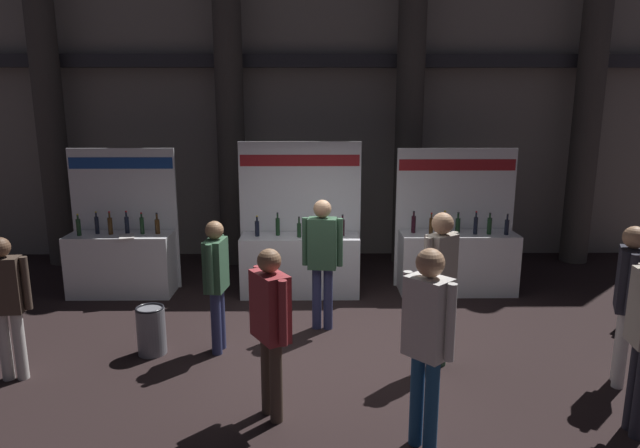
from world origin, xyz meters
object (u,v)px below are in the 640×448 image
(exhibitor_booth_0, at_px, (122,258))
(visitor_0, at_px, (270,318))
(visitor_5, at_px, (628,292))
(visitor_8, at_px, (322,253))
(exhibitor_booth_1, at_px, (300,257))
(visitor_1, at_px, (440,277))
(visitor_4, at_px, (216,276))
(exhibitor_booth_2, at_px, (457,256))
(visitor_3, at_px, (6,298))
(trash_bin, at_px, (151,330))
(visitor_2, at_px, (427,331))

(exhibitor_booth_0, xyz_separation_m, visitor_0, (2.65, -3.61, 0.43))
(visitor_5, height_order, visitor_8, visitor_8)
(exhibitor_booth_1, bearing_deg, visitor_1, -57.26)
(visitor_0, xyz_separation_m, visitor_4, (-0.77, 1.47, -0.05))
(exhibitor_booth_2, height_order, visitor_4, exhibitor_booth_2)
(exhibitor_booth_0, height_order, visitor_3, exhibitor_booth_0)
(exhibitor_booth_2, bearing_deg, visitor_3, -152.99)
(visitor_8, bearing_deg, trash_bin, 26.40)
(visitor_3, bearing_deg, exhibitor_booth_2, 20.58)
(exhibitor_booth_0, height_order, exhibitor_booth_1, exhibitor_booth_1)
(exhibitor_booth_0, height_order, visitor_4, exhibitor_booth_0)
(exhibitor_booth_2, height_order, visitor_8, exhibitor_booth_2)
(visitor_2, xyz_separation_m, visitor_3, (-4.29, 1.30, -0.17))
(exhibitor_booth_2, relative_size, visitor_0, 1.35)
(trash_bin, xyz_separation_m, visitor_0, (1.57, -1.42, 0.73))
(visitor_3, relative_size, visitor_5, 0.92)
(exhibitor_booth_0, relative_size, visitor_3, 1.42)
(visitor_2, distance_m, visitor_3, 4.49)
(visitor_0, bearing_deg, exhibitor_booth_1, -34.37)
(visitor_3, relative_size, visitor_4, 0.99)
(visitor_5, bearing_deg, visitor_1, 102.08)
(visitor_1, distance_m, visitor_8, 1.73)
(exhibitor_booth_0, height_order, visitor_1, exhibitor_booth_0)
(exhibitor_booth_1, distance_m, visitor_1, 3.08)
(exhibitor_booth_2, distance_m, visitor_3, 6.32)
(exhibitor_booth_1, xyz_separation_m, exhibitor_booth_2, (2.52, 0.07, -0.00))
(visitor_1, relative_size, visitor_3, 1.13)
(trash_bin, distance_m, visitor_0, 2.24)
(exhibitor_booth_0, bearing_deg, trash_bin, -63.89)
(exhibitor_booth_2, height_order, trash_bin, exhibitor_booth_2)
(exhibitor_booth_2, xyz_separation_m, trash_bin, (-4.28, -2.24, -0.29))
(visitor_0, relative_size, visitor_5, 0.96)
(visitor_4, distance_m, visitor_5, 4.58)
(exhibitor_booth_2, height_order, visitor_0, exhibitor_booth_2)
(exhibitor_booth_1, height_order, visitor_0, exhibitor_booth_1)
(visitor_8, bearing_deg, exhibitor_booth_0, -17.65)
(exhibitor_booth_2, bearing_deg, exhibitor_booth_0, -179.48)
(visitor_0, height_order, visitor_4, visitor_0)
(visitor_1, bearing_deg, trash_bin, 137.34)
(exhibitor_booth_0, relative_size, visitor_5, 1.30)
(trash_bin, bearing_deg, visitor_3, -154.89)
(visitor_2, bearing_deg, visitor_4, 4.31)
(visitor_4, bearing_deg, visitor_2, -125.30)
(exhibitor_booth_0, distance_m, trash_bin, 2.46)
(visitor_8, bearing_deg, exhibitor_booth_1, -69.91)
(visitor_5, bearing_deg, trash_bin, 105.90)
(visitor_3, height_order, visitor_5, visitor_5)
(exhibitor_booth_2, bearing_deg, visitor_2, -107.73)
(exhibitor_booth_0, bearing_deg, visitor_4, -48.58)
(exhibitor_booth_0, relative_size, visitor_0, 1.35)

